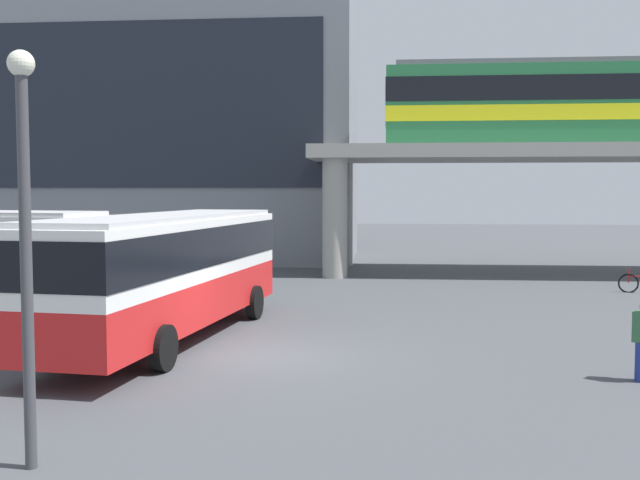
# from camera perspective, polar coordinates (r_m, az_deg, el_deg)

# --- Properties ---
(ground_plane) EXTENTS (120.00, 120.00, 0.00)m
(ground_plane) POSITION_cam_1_polar(r_m,az_deg,el_deg) (27.15, -0.85, -4.30)
(ground_plane) COLOR #47494F
(station_building) EXTENTS (25.25, 10.44, 14.78)m
(station_building) POSITION_cam_1_polar(r_m,az_deg,el_deg) (44.26, -14.13, 8.30)
(station_building) COLOR slate
(station_building) RESTS_ON ground_plane
(train) EXTENTS (22.36, 2.96, 3.84)m
(train) POSITION_cam_1_polar(r_m,az_deg,el_deg) (37.06, 22.86, 9.68)
(train) COLOR #26723F
(train) RESTS_ON elevated_platform
(bus_main) EXTENTS (3.84, 11.26, 3.22)m
(bus_main) POSITION_cam_1_polar(r_m,az_deg,el_deg) (19.26, -11.70, -1.73)
(bus_main) COLOR red
(bus_main) RESTS_ON ground_plane
(lamp_post) EXTENTS (0.36, 0.36, 5.69)m
(lamp_post) POSITION_cam_1_polar(r_m,az_deg,el_deg) (10.77, -21.69, 1.30)
(lamp_post) COLOR #3F3F44
(lamp_post) RESTS_ON ground_plane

